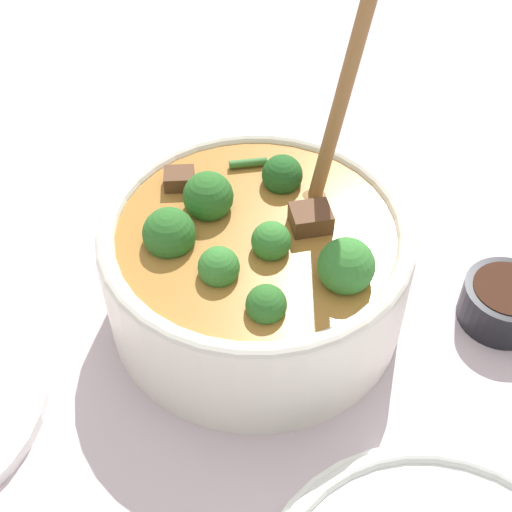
# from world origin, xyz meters

# --- Properties ---
(ground_plane) EXTENTS (4.00, 4.00, 0.00)m
(ground_plane) POSITION_xyz_m (0.00, 0.00, 0.00)
(ground_plane) COLOR silver
(stew_bowl) EXTENTS (0.25, 0.25, 0.31)m
(stew_bowl) POSITION_xyz_m (-0.00, 0.00, 0.06)
(stew_bowl) COLOR white
(stew_bowl) RESTS_ON ground_plane
(condiment_bowl) EXTENTS (0.07, 0.07, 0.04)m
(condiment_bowl) POSITION_xyz_m (-0.21, 0.03, 0.02)
(condiment_bowl) COLOR black
(condiment_bowl) RESTS_ON ground_plane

